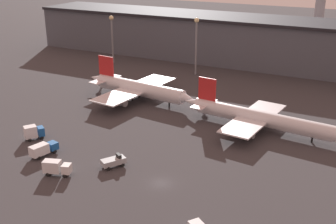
# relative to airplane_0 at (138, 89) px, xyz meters

# --- Properties ---
(ground) EXTENTS (600.00, 600.00, 0.00)m
(ground) POSITION_rel_airplane_0_xyz_m (30.24, -41.69, -3.77)
(ground) COLOR #383538
(terminal_building) EXTENTS (223.60, 26.26, 18.94)m
(terminal_building) POSITION_rel_airplane_0_xyz_m (30.24, 60.63, 5.75)
(terminal_building) COLOR #4C515B
(terminal_building) RESTS_ON ground
(airplane_0) EXTENTS (40.46, 33.57, 12.46)m
(airplane_0) POSITION_rel_airplane_0_xyz_m (0.00, 0.00, 0.00)
(airplane_0) COLOR silver
(airplane_0) RESTS_ON ground
(airplane_1) EXTENTS (46.05, 27.89, 11.74)m
(airplane_1) POSITION_rel_airplane_0_xyz_m (40.43, -5.96, -0.42)
(airplane_1) COLOR silver
(airplane_1) RESTS_ON ground
(service_vehicle_0) EXTENTS (4.55, 5.22, 3.69)m
(service_vehicle_0) POSITION_rel_airplane_0_xyz_m (-8.12, -37.46, -1.77)
(service_vehicle_0) COLOR #195199
(service_vehicle_0) RESTS_ON ground
(service_vehicle_1) EXTENTS (4.77, 5.72, 2.77)m
(service_vehicle_1) POSITION_rel_airplane_0_xyz_m (17.76, -40.23, -2.46)
(service_vehicle_1) COLOR #9EA3A8
(service_vehicle_1) RESTS_ON ground
(service_vehicle_2) EXTENTS (6.17, 3.82, 3.29)m
(service_vehicle_2) POSITION_rel_airplane_0_xyz_m (9.06, -48.77, -1.94)
(service_vehicle_2) COLOR white
(service_vehicle_2) RESTS_ON ground
(service_vehicle_4) EXTENTS (3.71, 7.02, 3.02)m
(service_vehicle_4) POSITION_rel_airplane_0_xyz_m (0.31, -43.27, -2.05)
(service_vehicle_4) COLOR #195199
(service_vehicle_4) RESTS_ON ground
(lamp_post_0) EXTENTS (1.80, 1.80, 19.69)m
(lamp_post_0) POSITION_rel_airplane_0_xyz_m (-33.36, 35.13, 9.16)
(lamp_post_0) COLOR slate
(lamp_post_0) RESTS_ON ground
(lamp_post_1) EXTENTS (1.80, 1.80, 21.38)m
(lamp_post_1) POSITION_rel_airplane_0_xyz_m (4.20, 35.13, 10.12)
(lamp_post_1) COLOR slate
(lamp_post_1) RESTS_ON ground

